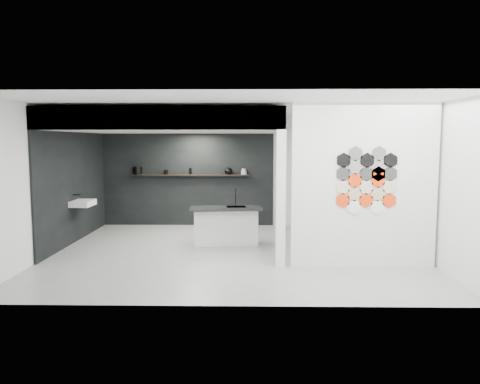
% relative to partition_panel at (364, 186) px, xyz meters
% --- Properties ---
extents(floor, '(7.00, 6.00, 0.01)m').
position_rel_partition_panel_xyz_m(floor, '(-2.23, 1.00, -1.40)').
color(floor, gray).
extents(partition_panel, '(2.45, 0.15, 2.80)m').
position_rel_partition_panel_xyz_m(partition_panel, '(0.00, 0.00, 0.00)').
color(partition_panel, silver).
rests_on(partition_panel, floor).
extents(bay_clad_back, '(4.40, 0.04, 2.35)m').
position_rel_partition_panel_xyz_m(bay_clad_back, '(-3.52, 3.97, -0.22)').
color(bay_clad_back, black).
rests_on(bay_clad_back, floor).
extents(bay_clad_left, '(0.04, 4.00, 2.35)m').
position_rel_partition_panel_xyz_m(bay_clad_left, '(-5.70, 2.00, -0.22)').
color(bay_clad_left, black).
rests_on(bay_clad_left, floor).
extents(bulkhead, '(4.40, 4.00, 0.40)m').
position_rel_partition_panel_xyz_m(bulkhead, '(-3.52, 2.00, 1.15)').
color(bulkhead, silver).
rests_on(bulkhead, corner_column).
extents(corner_column, '(0.16, 0.16, 2.35)m').
position_rel_partition_panel_xyz_m(corner_column, '(-1.41, 0.00, -0.22)').
color(corner_column, silver).
rests_on(corner_column, floor).
extents(fascia_beam, '(4.40, 0.16, 0.40)m').
position_rel_partition_panel_xyz_m(fascia_beam, '(-3.52, 0.08, 1.15)').
color(fascia_beam, silver).
rests_on(fascia_beam, corner_column).
extents(wall_basin, '(0.40, 0.60, 0.12)m').
position_rel_partition_panel_xyz_m(wall_basin, '(-5.46, 1.80, -0.55)').
color(wall_basin, silver).
rests_on(wall_basin, bay_clad_left).
extents(display_shelf, '(3.00, 0.15, 0.04)m').
position_rel_partition_panel_xyz_m(display_shelf, '(-3.43, 3.87, -0.10)').
color(display_shelf, black).
rests_on(display_shelf, bay_clad_back).
extents(kitchen_island, '(1.54, 0.78, 1.20)m').
position_rel_partition_panel_xyz_m(kitchen_island, '(-2.43, 1.71, -1.00)').
color(kitchen_island, silver).
rests_on(kitchen_island, floor).
extents(stockpot, '(0.27, 0.27, 0.19)m').
position_rel_partition_panel_xyz_m(stockpot, '(-4.78, 3.87, 0.01)').
color(stockpot, black).
rests_on(stockpot, display_shelf).
extents(kettle, '(0.24, 0.24, 0.17)m').
position_rel_partition_panel_xyz_m(kettle, '(-2.47, 3.87, 0.01)').
color(kettle, black).
rests_on(kettle, display_shelf).
extents(glass_bowl, '(0.18, 0.18, 0.10)m').
position_rel_partition_panel_xyz_m(glass_bowl, '(-2.08, 3.87, -0.03)').
color(glass_bowl, gray).
rests_on(glass_bowl, display_shelf).
extents(glass_vase, '(0.14, 0.14, 0.15)m').
position_rel_partition_panel_xyz_m(glass_vase, '(-2.08, 3.87, -0.01)').
color(glass_vase, gray).
rests_on(glass_vase, display_shelf).
extents(bottle_dark, '(0.07, 0.07, 0.16)m').
position_rel_partition_panel_xyz_m(bottle_dark, '(-3.43, 3.87, 0.00)').
color(bottle_dark, black).
rests_on(bottle_dark, display_shelf).
extents(utensil_cup, '(0.10, 0.10, 0.11)m').
position_rel_partition_panel_xyz_m(utensil_cup, '(-4.06, 3.87, -0.02)').
color(utensil_cup, black).
rests_on(utensil_cup, display_shelf).
extents(hex_tile_cluster, '(1.04, 0.02, 1.16)m').
position_rel_partition_panel_xyz_m(hex_tile_cluster, '(0.03, -0.09, 0.10)').
color(hex_tile_cluster, '#F2390C').
rests_on(hex_tile_cluster, partition_panel).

